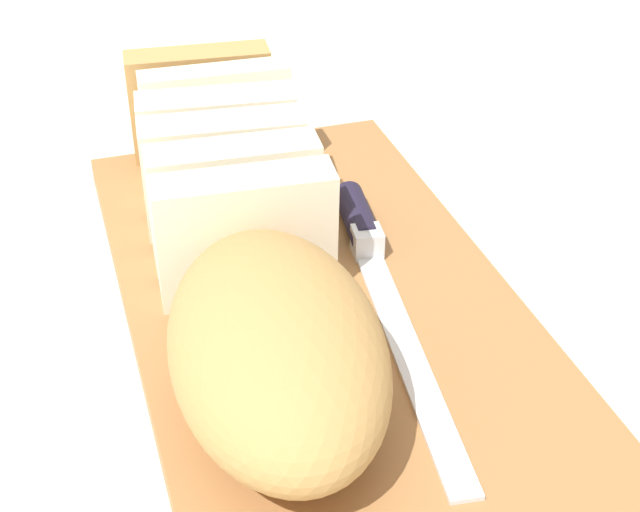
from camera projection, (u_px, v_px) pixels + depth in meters
The scene contains 7 objects.
ground_plane at pixel (320, 318), 0.61m from camera, with size 3.00×3.00×0.00m, color silver.
cutting_board at pixel (320, 306), 0.61m from camera, with size 0.46×0.24×0.02m, color #9E6B3D.
bread_loaf at pixel (247, 246), 0.57m from camera, with size 0.44×0.16×0.09m.
bread_knife at pixel (370, 250), 0.63m from camera, with size 0.29×0.06×0.02m.
crumb_near_knife at pixel (306, 344), 0.55m from camera, with size 0.01×0.01×0.01m, color #A8753D.
crumb_near_loaf at pixel (285, 220), 0.67m from camera, with size 0.00×0.00×0.00m, color #A8753D.
crumb_stray_left at pixel (337, 342), 0.56m from camera, with size 0.00×0.00×0.00m, color #A8753D.
Camera 1 is at (-0.46, 0.15, 0.38)m, focal length 52.29 mm.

